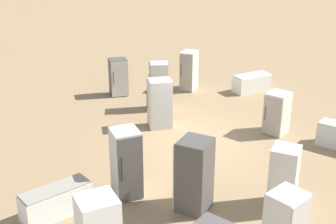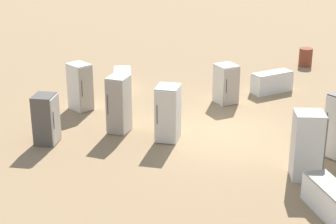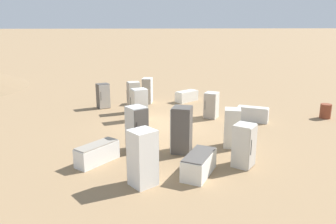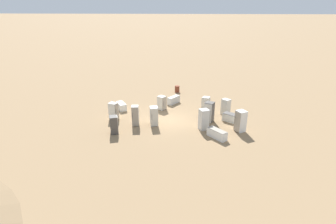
{
  "view_description": "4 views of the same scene",
  "coord_description": "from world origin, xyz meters",
  "px_view_note": "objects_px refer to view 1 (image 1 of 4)",
  "views": [
    {
      "loc": [
        0.39,
        -13.5,
        6.65
      ],
      "look_at": [
        -0.83,
        -0.51,
        1.27
      ],
      "focal_mm": 50.0,
      "sensor_mm": 36.0,
      "label": 1
    },
    {
      "loc": [
        -14.92,
        -6.64,
        6.83
      ],
      "look_at": [
        -1.32,
        1.22,
        0.91
      ],
      "focal_mm": 60.0,
      "sensor_mm": 36.0,
      "label": 2
    },
    {
      "loc": [
        -2.27,
        -15.76,
        4.95
      ],
      "look_at": [
        -0.06,
        -0.96,
        0.97
      ],
      "focal_mm": 35.0,
      "sensor_mm": 36.0,
      "label": 3
    },
    {
      "loc": [
        -22.38,
        -2.58,
        9.73
      ],
      "look_at": [
        -0.57,
        0.08,
        1.01
      ],
      "focal_mm": 28.0,
      "sensor_mm": 36.0,
      "label": 4
    }
  ],
  "objects_px": {
    "discarded_fridge_5": "(252,83)",
    "discarded_fridge_12": "(126,163)",
    "discarded_fridge_0": "(194,175)",
    "discarded_fridge_7": "(160,104)",
    "discarded_fridge_4": "(159,86)",
    "discarded_fridge_11": "(56,201)",
    "discarded_fridge_3": "(118,77)",
    "discarded_fridge_6": "(277,113)",
    "discarded_fridge_9": "(284,178)",
    "discarded_fridge_13": "(189,71)"
  },
  "relations": [
    {
      "from": "discarded_fridge_5",
      "to": "discarded_fridge_3",
      "type": "bearing_deg",
      "value": -114.01
    },
    {
      "from": "discarded_fridge_0",
      "to": "discarded_fridge_12",
      "type": "height_order",
      "value": "discarded_fridge_0"
    },
    {
      "from": "discarded_fridge_0",
      "to": "discarded_fridge_9",
      "type": "xyz_separation_m",
      "value": [
        2.19,
        0.28,
        -0.11
      ]
    },
    {
      "from": "discarded_fridge_6",
      "to": "discarded_fridge_9",
      "type": "distance_m",
      "value": 4.47
    },
    {
      "from": "discarded_fridge_7",
      "to": "discarded_fridge_11",
      "type": "bearing_deg",
      "value": 143.96
    },
    {
      "from": "discarded_fridge_11",
      "to": "discarded_fridge_12",
      "type": "distance_m",
      "value": 1.94
    },
    {
      "from": "discarded_fridge_9",
      "to": "discarded_fridge_3",
      "type": "bearing_deg",
      "value": 144.91
    },
    {
      "from": "discarded_fridge_4",
      "to": "discarded_fridge_13",
      "type": "relative_size",
      "value": 1.1
    },
    {
      "from": "discarded_fridge_5",
      "to": "discarded_fridge_12",
      "type": "relative_size",
      "value": 0.92
    },
    {
      "from": "discarded_fridge_0",
      "to": "discarded_fridge_13",
      "type": "xyz_separation_m",
      "value": [
        -0.59,
        8.81,
        -0.11
      ]
    },
    {
      "from": "discarded_fridge_0",
      "to": "discarded_fridge_6",
      "type": "xyz_separation_m",
      "value": [
        2.56,
        4.73,
        -0.23
      ]
    },
    {
      "from": "discarded_fridge_5",
      "to": "discarded_fridge_12",
      "type": "height_order",
      "value": "discarded_fridge_12"
    },
    {
      "from": "discarded_fridge_0",
      "to": "discarded_fridge_5",
      "type": "bearing_deg",
      "value": 8.67
    },
    {
      "from": "discarded_fridge_5",
      "to": "discarded_fridge_6",
      "type": "relative_size",
      "value": 1.19
    },
    {
      "from": "discarded_fridge_5",
      "to": "discarded_fridge_11",
      "type": "distance_m",
      "value": 10.86
    },
    {
      "from": "discarded_fridge_5",
      "to": "discarded_fridge_12",
      "type": "xyz_separation_m",
      "value": [
        -3.79,
        -8.4,
        0.56
      ]
    },
    {
      "from": "discarded_fridge_9",
      "to": "discarded_fridge_13",
      "type": "height_order",
      "value": "discarded_fridge_9"
    },
    {
      "from": "discarded_fridge_9",
      "to": "discarded_fridge_12",
      "type": "xyz_separation_m",
      "value": [
        -3.93,
        0.2,
        0.09
      ]
    },
    {
      "from": "discarded_fridge_3",
      "to": "discarded_fridge_5",
      "type": "distance_m",
      "value": 5.55
    },
    {
      "from": "discarded_fridge_0",
      "to": "discarded_fridge_12",
      "type": "xyz_separation_m",
      "value": [
        -1.74,
        0.47,
        -0.02
      ]
    },
    {
      "from": "discarded_fridge_11",
      "to": "discarded_fridge_13",
      "type": "distance_m",
      "value": 9.78
    },
    {
      "from": "discarded_fridge_5",
      "to": "discarded_fridge_11",
      "type": "bearing_deg",
      "value": -63.78
    },
    {
      "from": "discarded_fridge_6",
      "to": "discarded_fridge_11",
      "type": "bearing_deg",
      "value": 75.39
    },
    {
      "from": "discarded_fridge_7",
      "to": "discarded_fridge_4",
      "type": "bearing_deg",
      "value": -9.22
    },
    {
      "from": "discarded_fridge_11",
      "to": "discarded_fridge_9",
      "type": "bearing_deg",
      "value": 54.41
    },
    {
      "from": "discarded_fridge_3",
      "to": "discarded_fridge_6",
      "type": "xyz_separation_m",
      "value": [
        5.95,
        -3.15,
        -0.05
      ]
    },
    {
      "from": "discarded_fridge_11",
      "to": "discarded_fridge_7",
      "type": "bearing_deg",
      "value": 116.18
    },
    {
      "from": "discarded_fridge_3",
      "to": "discarded_fridge_4",
      "type": "distance_m",
      "value": 2.27
    },
    {
      "from": "discarded_fridge_11",
      "to": "discarded_fridge_13",
      "type": "relative_size",
      "value": 1.0
    },
    {
      "from": "discarded_fridge_6",
      "to": "discarded_fridge_12",
      "type": "distance_m",
      "value": 6.05
    },
    {
      "from": "discarded_fridge_6",
      "to": "discarded_fridge_12",
      "type": "height_order",
      "value": "discarded_fridge_12"
    },
    {
      "from": "discarded_fridge_5",
      "to": "discarded_fridge_6",
      "type": "xyz_separation_m",
      "value": [
        0.51,
        -4.15,
        0.36
      ]
    },
    {
      "from": "discarded_fridge_11",
      "to": "discarded_fridge_13",
      "type": "xyz_separation_m",
      "value": [
        2.69,
        9.4,
        0.46
      ]
    },
    {
      "from": "discarded_fridge_4",
      "to": "discarded_fridge_6",
      "type": "relative_size",
      "value": 1.28
    },
    {
      "from": "discarded_fridge_6",
      "to": "discarded_fridge_9",
      "type": "height_order",
      "value": "discarded_fridge_9"
    },
    {
      "from": "discarded_fridge_12",
      "to": "discarded_fridge_13",
      "type": "height_order",
      "value": "discarded_fridge_12"
    },
    {
      "from": "discarded_fridge_7",
      "to": "discarded_fridge_12",
      "type": "xyz_separation_m",
      "value": [
        -0.37,
        -4.39,
        0.06
      ]
    },
    {
      "from": "discarded_fridge_4",
      "to": "discarded_fridge_9",
      "type": "distance_m",
      "value": 7.28
    },
    {
      "from": "discarded_fridge_5",
      "to": "discarded_fridge_4",
      "type": "bearing_deg",
      "value": -91.29
    },
    {
      "from": "discarded_fridge_0",
      "to": "discarded_fridge_5",
      "type": "height_order",
      "value": "discarded_fridge_0"
    },
    {
      "from": "discarded_fridge_3",
      "to": "discarded_fridge_12",
      "type": "distance_m",
      "value": 7.59
    },
    {
      "from": "discarded_fridge_3",
      "to": "discarded_fridge_13",
      "type": "bearing_deg",
      "value": 177.1
    },
    {
      "from": "discarded_fridge_9",
      "to": "discarded_fridge_5",
      "type": "bearing_deg",
      "value": 109.54
    },
    {
      "from": "discarded_fridge_7",
      "to": "discarded_fridge_9",
      "type": "relative_size",
      "value": 1.04
    },
    {
      "from": "discarded_fridge_7",
      "to": "discarded_fridge_3",
      "type": "bearing_deg",
      "value": 17.03
    },
    {
      "from": "discarded_fridge_0",
      "to": "discarded_fridge_4",
      "type": "height_order",
      "value": "discarded_fridge_0"
    },
    {
      "from": "discarded_fridge_5",
      "to": "discarded_fridge_9",
      "type": "height_order",
      "value": "discarded_fridge_9"
    },
    {
      "from": "discarded_fridge_6",
      "to": "discarded_fridge_12",
      "type": "relative_size",
      "value": 0.78
    },
    {
      "from": "discarded_fridge_6",
      "to": "discarded_fridge_11",
      "type": "relative_size",
      "value": 0.86
    },
    {
      "from": "discarded_fridge_0",
      "to": "discarded_fridge_7",
      "type": "height_order",
      "value": "discarded_fridge_0"
    }
  ]
}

